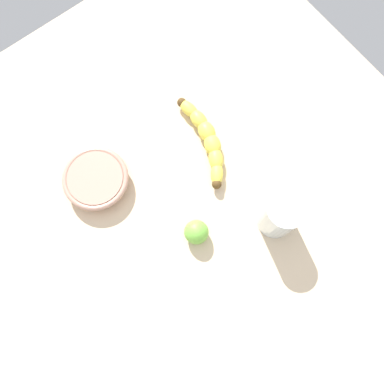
{
  "coord_description": "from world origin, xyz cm",
  "views": [
    {
      "loc": [
        -12.27,
        5.81,
        86.3
      ],
      "look_at": [
        4.73,
        -7.4,
        5.0
      ],
      "focal_mm": 37.57,
      "sensor_mm": 36.0,
      "label": 1
    }
  ],
  "objects": [
    {
      "name": "ceramic_bowl",
      "position": [
        19.22,
        6.92,
        5.22
      ],
      "size": [
        13.92,
        13.92,
        3.65
      ],
      "color": "tan",
      "rests_on": "wooden_tabletop"
    },
    {
      "name": "lime_fruit",
      "position": [
        -2.58,
        -2.85,
        5.52
      ],
      "size": [
        5.05,
        5.05,
        5.05
      ],
      "primitive_type": "sphere",
      "color": "#75C142",
      "rests_on": "wooden_tabletop"
    },
    {
      "name": "wooden_tabletop",
      "position": [
        0.0,
        0.0,
        1.5
      ],
      "size": [
        120.0,
        120.0,
        3.0
      ],
      "primitive_type": "cube",
      "color": "beige",
      "rests_on": "ground"
    },
    {
      "name": "banana",
      "position": [
        12.21,
        -17.25,
        4.79
      ],
      "size": [
        21.7,
        9.22,
        3.58
      ],
      "rotation": [
        0.0,
        0.0,
        6.0
      ],
      "color": "#F0DE49",
      "rests_on": "wooden_tabletop"
    },
    {
      "name": "smoothie_glass",
      "position": [
        -10.45,
        -17.65,
        8.58
      ],
      "size": [
        7.6,
        7.6,
        11.84
      ],
      "color": "silver",
      "rests_on": "wooden_tabletop"
    }
  ]
}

